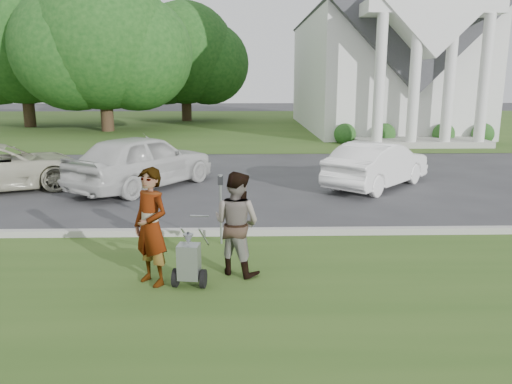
{
  "coord_description": "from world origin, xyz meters",
  "views": [
    {
      "loc": [
        0.42,
        -9.21,
        3.12
      ],
      "look_at": [
        0.65,
        0.0,
        1.04
      ],
      "focal_mm": 35.0,
      "sensor_mm": 36.0,
      "label": 1
    }
  ],
  "objects_px": {
    "tree_left": "(102,46)",
    "person_left": "(151,228)",
    "person_right": "(237,224)",
    "tree_far": "(22,39)",
    "striping_cart": "(189,263)",
    "tree_back": "(185,58)",
    "parking_meter_near": "(221,201)",
    "church": "(381,34)",
    "car_a": "(1,167)",
    "car_d": "(378,165)",
    "car_b": "(142,161)"
  },
  "relations": [
    {
      "from": "tree_left",
      "to": "person_left",
      "type": "xyz_separation_m",
      "value": [
        7.01,
        -23.87,
        -4.2
      ]
    },
    {
      "from": "person_right",
      "to": "tree_far",
      "type": "bearing_deg",
      "value": -29.95
    },
    {
      "from": "striping_cart",
      "to": "person_right",
      "type": "relative_size",
      "value": 0.61
    },
    {
      "from": "tree_far",
      "to": "tree_back",
      "type": "bearing_deg",
      "value": 26.56
    },
    {
      "from": "striping_cart",
      "to": "parking_meter_near",
      "type": "bearing_deg",
      "value": 86.19
    },
    {
      "from": "tree_far",
      "to": "striping_cart",
      "type": "xyz_separation_m",
      "value": [
        13.59,
        -27.0,
        -5.29
      ]
    },
    {
      "from": "striping_cart",
      "to": "church",
      "type": "bearing_deg",
      "value": 76.67
    },
    {
      "from": "car_a",
      "to": "tree_left",
      "type": "bearing_deg",
      "value": -18.62
    },
    {
      "from": "parking_meter_near",
      "to": "person_right",
      "type": "bearing_deg",
      "value": -77.92
    },
    {
      "from": "church",
      "to": "person_left",
      "type": "distance_m",
      "value": 27.39
    },
    {
      "from": "person_right",
      "to": "car_a",
      "type": "relative_size",
      "value": 0.35
    },
    {
      "from": "car_a",
      "to": "car_d",
      "type": "distance_m",
      "value": 10.95
    },
    {
      "from": "car_a",
      "to": "car_d",
      "type": "bearing_deg",
      "value": -112.71
    },
    {
      "from": "person_right",
      "to": "car_d",
      "type": "xyz_separation_m",
      "value": [
        4.08,
        6.72,
        -0.17
      ]
    },
    {
      "from": "tree_far",
      "to": "person_left",
      "type": "height_order",
      "value": "tree_far"
    },
    {
      "from": "tree_far",
      "to": "person_left",
      "type": "xyz_separation_m",
      "value": [
        13.01,
        -26.87,
        -4.78
      ]
    },
    {
      "from": "striping_cart",
      "to": "car_b",
      "type": "bearing_deg",
      "value": 113.48
    },
    {
      "from": "tree_far",
      "to": "person_left",
      "type": "bearing_deg",
      "value": -64.16
    },
    {
      "from": "tree_left",
      "to": "tree_back",
      "type": "height_order",
      "value": "tree_left"
    },
    {
      "from": "church",
      "to": "parking_meter_near",
      "type": "distance_m",
      "value": 25.31
    },
    {
      "from": "car_a",
      "to": "car_b",
      "type": "height_order",
      "value": "car_b"
    },
    {
      "from": "person_right",
      "to": "car_d",
      "type": "bearing_deg",
      "value": -89.6
    },
    {
      "from": "car_d",
      "to": "car_a",
      "type": "bearing_deg",
      "value": 42.88
    },
    {
      "from": "tree_far",
      "to": "car_d",
      "type": "relative_size",
      "value": 2.85
    },
    {
      "from": "tree_far",
      "to": "car_b",
      "type": "xyz_separation_m",
      "value": [
        11.47,
        -19.75,
        -4.89
      ]
    },
    {
      "from": "tree_left",
      "to": "striping_cart",
      "type": "relative_size",
      "value": 10.28
    },
    {
      "from": "tree_left",
      "to": "tree_back",
      "type": "xyz_separation_m",
      "value": [
        4.0,
        8.0,
        -0.38
      ]
    },
    {
      "from": "tree_far",
      "to": "person_right",
      "type": "distance_m",
      "value": 30.48
    },
    {
      "from": "church",
      "to": "person_right",
      "type": "xyz_separation_m",
      "value": [
        -8.7,
        -24.59,
        -5.09
      ]
    },
    {
      "from": "tree_far",
      "to": "person_right",
      "type": "bearing_deg",
      "value": -61.6
    },
    {
      "from": "tree_far",
      "to": "car_a",
      "type": "bearing_deg",
      "value": -69.51
    },
    {
      "from": "church",
      "to": "striping_cart",
      "type": "xyz_separation_m",
      "value": [
        -9.42,
        -25.13,
        -5.54
      ]
    },
    {
      "from": "striping_cart",
      "to": "parking_meter_near",
      "type": "relative_size",
      "value": 0.75
    },
    {
      "from": "church",
      "to": "parking_meter_near",
      "type": "xyz_separation_m",
      "value": [
        -9.02,
        -23.09,
        -5.08
      ]
    },
    {
      "from": "church",
      "to": "person_left",
      "type": "relative_size",
      "value": 13.19
    },
    {
      "from": "tree_left",
      "to": "person_left",
      "type": "distance_m",
      "value": 25.23
    },
    {
      "from": "parking_meter_near",
      "to": "car_d",
      "type": "bearing_deg",
      "value": 49.87
    },
    {
      "from": "striping_cart",
      "to": "car_a",
      "type": "xyz_separation_m",
      "value": [
        -6.16,
        7.11,
        0.27
      ]
    },
    {
      "from": "car_a",
      "to": "car_b",
      "type": "relative_size",
      "value": 1.02
    },
    {
      "from": "church",
      "to": "tree_far",
      "type": "bearing_deg",
      "value": 175.34
    },
    {
      "from": "tree_left",
      "to": "car_b",
      "type": "xyz_separation_m",
      "value": [
        5.47,
        -16.75,
        -4.3
      ]
    },
    {
      "from": "church",
      "to": "car_b",
      "type": "height_order",
      "value": "church"
    },
    {
      "from": "car_b",
      "to": "tree_far",
      "type": "bearing_deg",
      "value": -26.08
    },
    {
      "from": "church",
      "to": "car_d",
      "type": "xyz_separation_m",
      "value": [
        -4.63,
        -17.88,
        -5.27
      ]
    },
    {
      "from": "car_a",
      "to": "person_left",
      "type": "bearing_deg",
      "value": -164.83
    },
    {
      "from": "tree_left",
      "to": "car_d",
      "type": "distance_m",
      "value": 21.3
    },
    {
      "from": "car_b",
      "to": "church",
      "type": "bearing_deg",
      "value": -89.09
    },
    {
      "from": "tree_far",
      "to": "striping_cart",
      "type": "height_order",
      "value": "tree_far"
    },
    {
      "from": "striping_cart",
      "to": "person_left",
      "type": "height_order",
      "value": "person_left"
    },
    {
      "from": "striping_cart",
      "to": "car_b",
      "type": "xyz_separation_m",
      "value": [
        -2.12,
        7.26,
        0.41
      ]
    }
  ]
}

